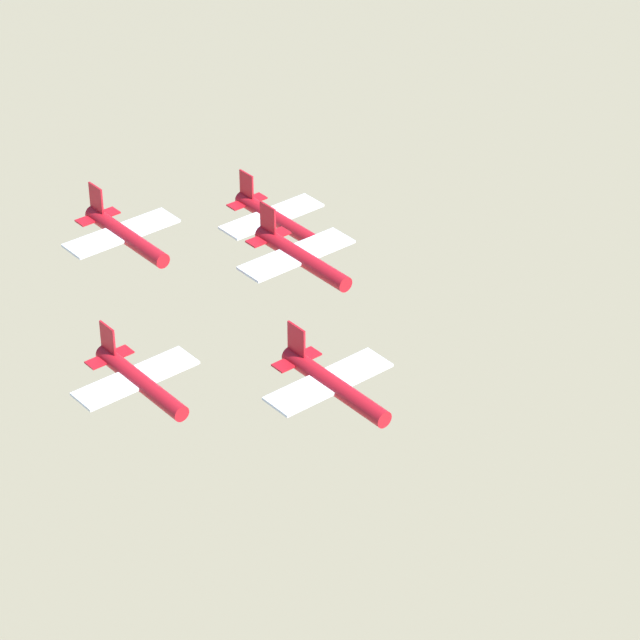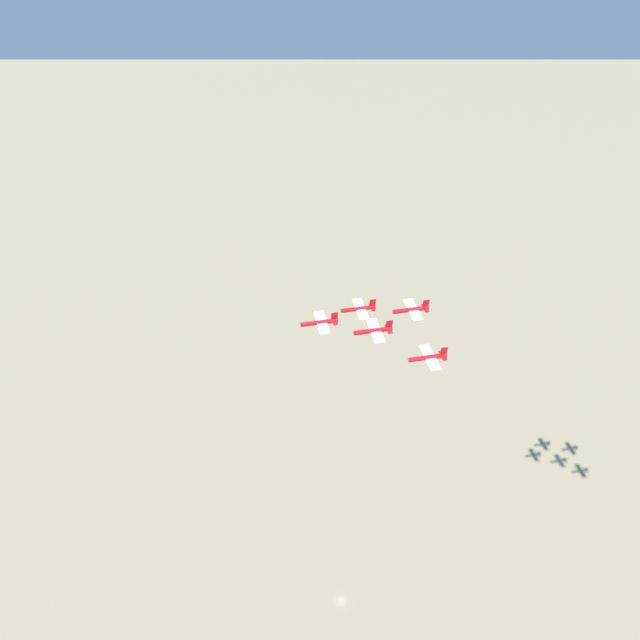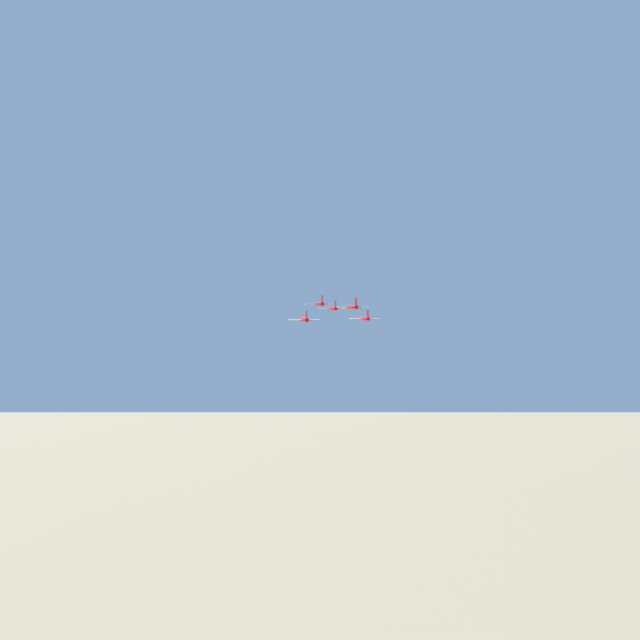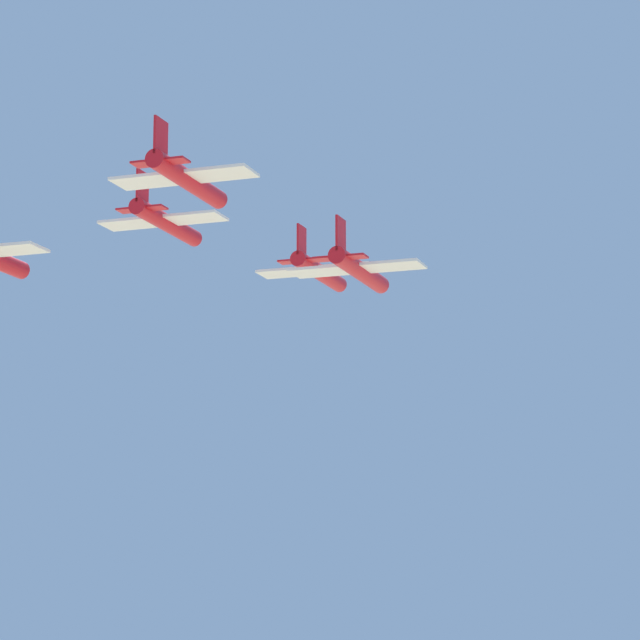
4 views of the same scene
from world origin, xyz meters
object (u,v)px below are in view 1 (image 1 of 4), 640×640
Objects in this scene: jet_0 at (331,383)px; jet_3 at (274,217)px; jet_2 at (138,379)px; jet_1 at (299,255)px; jet_4 at (124,234)px.

jet_3 is at bearing -120.47° from jet_0.
jet_3 is (-22.94, -14.81, -2.89)m from jet_0.
jet_2 is 1.00× the size of jet_3.
jet_0 is 13.73m from jet_1.
jet_4 is at bearing -90.00° from jet_0.
jet_2 is at bearing -59.53° from jet_0.
jet_2 is (0.90, -13.62, -2.95)m from jet_0.
jet_2 is 1.00× the size of jet_4.
jet_1 is 1.00× the size of jet_2.
jet_0 is at bearing 59.53° from jet_3.
jet_2 is (12.37, -6.22, -4.39)m from jet_1.
jet_1 is at bearing 120.47° from jet_4.
jet_1 is 14.32m from jet_3.
jet_0 is 23.54m from jet_4.
jet_4 reaches higher than jet_2.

